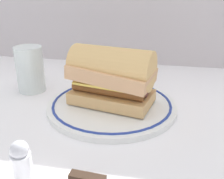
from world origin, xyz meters
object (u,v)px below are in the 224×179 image
salt_shaker (22,164)px  plate (112,104)px  drinking_glass (31,72)px  sausage_sandwich (112,76)px

salt_shaker → plate: bearing=74.1°
salt_shaker → drinking_glass: bearing=114.8°
plate → sausage_sandwich: sausage_sandwich is taller
sausage_sandwich → salt_shaker: bearing=-93.6°
sausage_sandwich → drinking_glass: sausage_sandwich is taller
plate → sausage_sandwich: (-0.00, -0.00, 0.07)m
sausage_sandwich → salt_shaker: (-0.08, -0.27, -0.04)m
plate → drinking_glass: drinking_glass is taller
sausage_sandwich → salt_shaker: sausage_sandwich is taller
plate → salt_shaker: salt_shaker is taller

